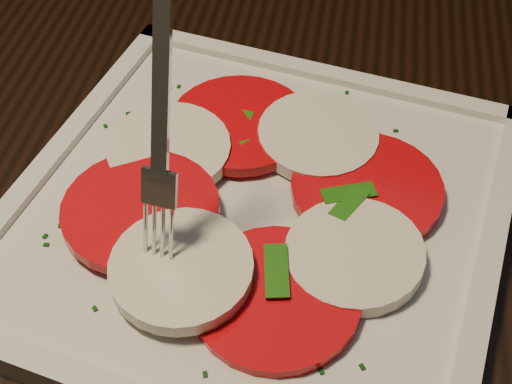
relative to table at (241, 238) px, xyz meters
The scene contains 5 objects.
ground 0.72m from the table, 109.07° to the left, with size 6.00×6.00×0.00m, color black.
table is the anchor object (origin of this frame).
plate 0.13m from the table, 63.83° to the right, with size 0.31×0.31×0.01m, color silver.
caprese_salad 0.14m from the table, 63.81° to the right, with size 0.24×0.26×0.02m.
fork 0.24m from the table, 95.47° to the right, with size 0.02×0.06×0.17m, color white, non-canonical shape.
Camera 1 is at (0.21, -0.64, 1.11)m, focal length 50.00 mm.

